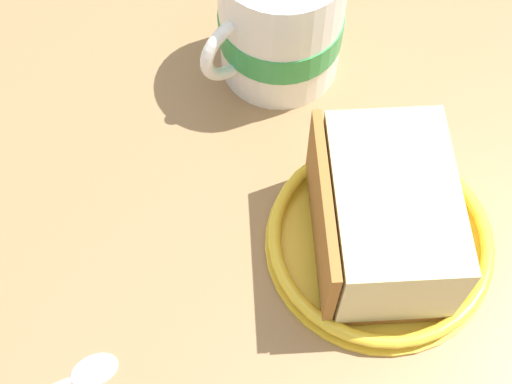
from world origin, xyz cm
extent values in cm
cube|color=#936D47|center=(0.00, 0.00, -1.59)|extent=(125.61, 125.61, 3.18)
cylinder|color=yellow|center=(-3.98, -0.15, 0.37)|extent=(14.98, 14.98, 0.74)
torus|color=yellow|center=(-3.98, -0.15, 1.18)|extent=(14.65, 14.65, 0.88)
cube|color=#9E662D|center=(-3.98, -0.15, 1.04)|extent=(9.18, 12.34, 0.60)
cube|color=beige|center=(-3.98, -0.15, 4.54)|extent=(9.18, 12.34, 6.40)
cube|color=#9E662D|center=(-0.15, -0.88, 4.54)|extent=(2.70, 11.10, 6.40)
cylinder|color=white|center=(-1.59, -16.41, 4.99)|extent=(8.81, 8.81, 9.97)
cylinder|color=green|center=(-1.59, -16.41, 4.27)|extent=(8.99, 8.99, 2.33)
torus|color=white|center=(2.40, -14.53, 4.99)|extent=(5.17, 3.08, 5.29)
ellipsoid|color=silver|center=(15.36, 3.73, 0.40)|extent=(3.30, 2.49, 0.80)
camera|label=1|loc=(8.62, 17.13, 42.87)|focal=49.95mm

